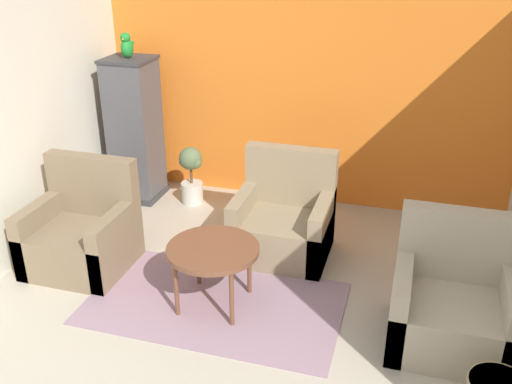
# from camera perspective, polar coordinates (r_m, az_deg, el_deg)

# --- Properties ---
(wall_back_accent) EXTENTS (4.35, 0.06, 2.40)m
(wall_back_accent) POSITION_cam_1_polar(r_m,az_deg,el_deg) (5.95, 4.92, 10.04)
(wall_back_accent) COLOR orange
(wall_back_accent) RESTS_ON ground_plane
(wall_left) EXTENTS (0.06, 3.47, 2.40)m
(wall_left) POSITION_cam_1_polar(r_m,az_deg,el_deg) (5.31, -22.93, 6.31)
(wall_left) COLOR beige
(wall_left) RESTS_ON ground_plane
(area_rug) EXTENTS (2.01, 1.15, 0.01)m
(area_rug) POSITION_cam_1_polar(r_m,az_deg,el_deg) (4.63, -4.14, -11.01)
(area_rug) COLOR gray
(area_rug) RESTS_ON ground_plane
(coffee_table) EXTENTS (0.71, 0.71, 0.52)m
(coffee_table) POSITION_cam_1_polar(r_m,az_deg,el_deg) (4.37, -4.32, -6.06)
(coffee_table) COLOR brown
(coffee_table) RESTS_ON ground_plane
(armchair_left) EXTENTS (0.84, 0.74, 0.94)m
(armchair_left) POSITION_cam_1_polar(r_m,az_deg,el_deg) (5.19, -16.97, -4.13)
(armchair_left) COLOR #7A664C
(armchair_left) RESTS_ON ground_plane
(armchair_right) EXTENTS (0.84, 0.74, 0.94)m
(armchair_right) POSITION_cam_1_polar(r_m,az_deg,el_deg) (4.32, 19.03, -10.84)
(armchair_right) COLOR tan
(armchair_right) RESTS_ON ground_plane
(armchair_middle) EXTENTS (0.84, 0.74, 0.94)m
(armchair_middle) POSITION_cam_1_polar(r_m,az_deg,el_deg) (5.16, 2.77, -3.18)
(armchair_middle) COLOR #8E7A5B
(armchair_middle) RESTS_ON ground_plane
(birdcage) EXTENTS (0.49, 0.49, 1.53)m
(birdcage) POSITION_cam_1_polar(r_m,az_deg,el_deg) (6.23, -12.02, 6.05)
(birdcage) COLOR #353539
(birdcage) RESTS_ON ground_plane
(parrot) EXTENTS (0.12, 0.21, 0.26)m
(parrot) POSITION_cam_1_polar(r_m,az_deg,el_deg) (6.01, -12.77, 14.06)
(parrot) COLOR #1E842D
(parrot) RESTS_ON birdcage
(potted_plant) EXTENTS (0.27, 0.24, 0.63)m
(potted_plant) POSITION_cam_1_polar(r_m,az_deg,el_deg) (6.12, -6.52, 1.99)
(potted_plant) COLOR beige
(potted_plant) RESTS_ON ground_plane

